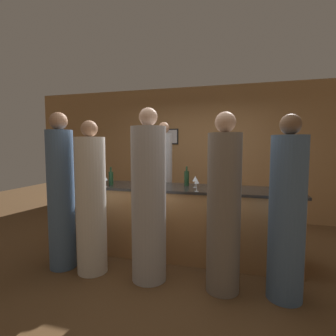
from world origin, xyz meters
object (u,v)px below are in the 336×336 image
(wine_bottle_2, at_px, (212,179))
(guest_1, at_px, (224,209))
(bartender, at_px, (164,181))
(guest_3, at_px, (91,203))
(wine_bottle_1, at_px, (111,178))
(guest_0, at_px, (61,196))
(guest_2, at_px, (149,202))
(guest_4, at_px, (287,215))
(wine_bottle_0, at_px, (187,178))

(wine_bottle_2, bearing_deg, guest_1, -75.40)
(bartender, bearing_deg, wine_bottle_2, 140.00)
(guest_3, distance_m, wine_bottle_1, 0.71)
(guest_0, bearing_deg, guest_2, 0.62)
(guest_3, relative_size, guest_4, 1.00)
(bartender, distance_m, guest_1, 1.97)
(wine_bottle_0, height_order, wine_bottle_2, wine_bottle_2)
(guest_2, xyz_separation_m, wine_bottle_0, (0.25, 0.88, 0.18))
(guest_2, distance_m, wine_bottle_1, 1.06)
(guest_0, distance_m, wine_bottle_1, 0.76)
(wine_bottle_1, bearing_deg, bartender, 61.66)
(guest_0, distance_m, guest_3, 0.44)
(guest_1, bearing_deg, guest_2, 179.36)
(guest_3, height_order, wine_bottle_1, guest_3)
(bartender, height_order, guest_0, guest_0)
(guest_2, height_order, guest_4, guest_2)
(guest_1, xyz_separation_m, guest_2, (-0.84, 0.01, 0.03))
(guest_0, height_order, wine_bottle_1, guest_0)
(bartender, height_order, guest_2, guest_2)
(guest_3, relative_size, wine_bottle_1, 7.07)
(guest_0, relative_size, guest_2, 0.99)
(wine_bottle_0, height_order, wine_bottle_1, wine_bottle_0)
(bartender, xyz_separation_m, guest_4, (1.76, -1.59, -0.06))
(wine_bottle_0, distance_m, wine_bottle_1, 1.10)
(guest_0, relative_size, guest_1, 1.03)
(guest_0, height_order, wine_bottle_0, guest_0)
(guest_4, bearing_deg, guest_0, -179.54)
(bartender, relative_size, wine_bottle_1, 7.48)
(bartender, xyz_separation_m, guest_3, (-0.43, -1.62, -0.07))
(bartender, xyz_separation_m, wine_bottle_2, (0.93, -0.78, 0.17))
(guest_1, height_order, wine_bottle_1, guest_1)
(bartender, distance_m, guest_0, 1.83)
(guest_1, distance_m, guest_3, 1.57)
(bartender, bearing_deg, wine_bottle_0, 127.85)
(guest_3, distance_m, guest_4, 2.19)
(wine_bottle_1, xyz_separation_m, wine_bottle_2, (1.44, 0.18, 0.01))
(wine_bottle_1, bearing_deg, wine_bottle_0, 12.52)
(guest_3, relative_size, wine_bottle_0, 6.68)
(guest_1, bearing_deg, guest_0, -179.91)
(guest_1, xyz_separation_m, guest_3, (-1.57, -0.01, -0.03))
(guest_3, height_order, guest_4, guest_4)
(bartender, relative_size, guest_2, 0.99)
(guest_3, xyz_separation_m, guest_4, (2.19, 0.03, 0.01))
(bartender, distance_m, guest_4, 2.37)
(guest_0, relative_size, wine_bottle_2, 6.54)
(bartender, xyz_separation_m, guest_0, (-0.86, -1.61, -0.00))
(wine_bottle_0, relative_size, wine_bottle_1, 1.06)
(guest_1, bearing_deg, wine_bottle_0, 123.24)
(guest_0, xyz_separation_m, guest_3, (0.43, -0.01, -0.07))
(wine_bottle_1, bearing_deg, guest_2, -38.23)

